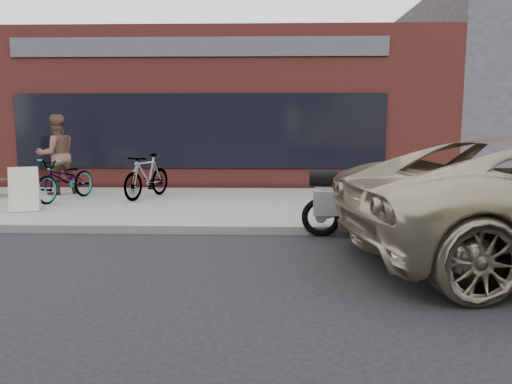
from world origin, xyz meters
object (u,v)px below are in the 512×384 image
at_px(bicycle_front, 66,179).
at_px(sandwich_sign, 24,189).
at_px(cafe_patron_left, 57,155).
at_px(bicycle_rear, 147,176).
at_px(motorcycle, 357,203).

height_order(bicycle_front, sandwich_sign, bicycle_front).
height_order(sandwich_sign, cafe_patron_left, cafe_patron_left).
distance_m(bicycle_rear, sandwich_sign, 2.71).
distance_m(motorcycle, bicycle_front, 6.83).
bearing_deg(sandwich_sign, cafe_patron_left, 77.08).
relative_size(bicycle_front, bicycle_rear, 1.07).
relative_size(bicycle_rear, sandwich_sign, 1.95).
bearing_deg(sandwich_sign, motorcycle, -33.41).
xyz_separation_m(sandwich_sign, cafe_patron_left, (-0.28, 2.27, 0.54)).
bearing_deg(bicycle_rear, bicycle_front, -146.17).
height_order(bicycle_front, bicycle_rear, bicycle_rear).
bearing_deg(sandwich_sign, bicycle_rear, 18.87).
height_order(motorcycle, sandwich_sign, motorcycle).
height_order(motorcycle, bicycle_rear, motorcycle).
xyz_separation_m(bicycle_rear, sandwich_sign, (-2.11, -1.69, -0.08)).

